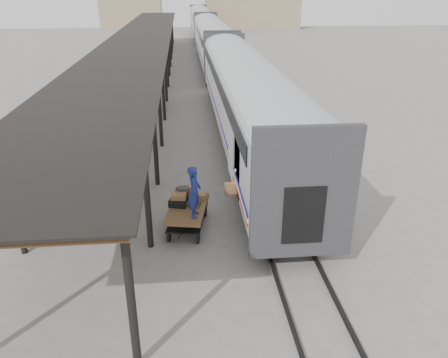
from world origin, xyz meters
TOP-DOWN VIEW (x-y plane):
  - ground at (0.00, 0.00)m, footprint 160.00×160.00m
  - train at (3.19, 33.79)m, footprint 3.45×76.01m
  - canopy at (-3.40, 24.00)m, footprint 4.90×64.30m
  - rails at (3.20, 34.00)m, footprint 1.54×150.00m
  - building_far at (14.00, 78.00)m, footprint 18.00×10.00m
  - building_left at (-10.00, 82.00)m, footprint 12.00×8.00m
  - baggage_cart at (-0.08, -0.92)m, footprint 1.67×2.59m
  - suitcase_stack at (-0.14, -0.53)m, footprint 1.41×1.05m
  - luggage_tug at (-2.37, 15.71)m, footprint 1.29×1.57m
  - porter at (0.17, -1.57)m, footprint 0.53×0.72m
  - pedestrian at (-2.68, 11.75)m, footprint 0.97×0.50m

SIDE VIEW (x-z plane):
  - ground at x=0.00m, z-range 0.00..0.00m
  - rails at x=3.20m, z-range 0.00..0.12m
  - luggage_tug at x=-2.37m, z-range -0.05..1.15m
  - baggage_cart at x=-0.08m, z-range 0.22..1.08m
  - pedestrian at x=-2.68m, z-range 0.00..1.59m
  - suitcase_stack at x=-0.14m, z-range 0.77..1.34m
  - porter at x=0.17m, z-range 0.86..2.66m
  - train at x=3.19m, z-range 0.69..4.70m
  - building_left at x=-10.00m, z-range 0.00..6.00m
  - building_far at x=14.00m, z-range 0.00..8.00m
  - canopy at x=-3.40m, z-range 1.93..6.08m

